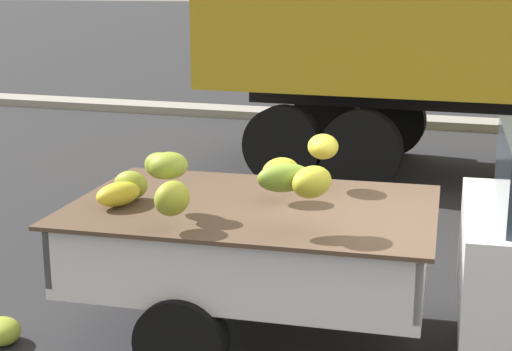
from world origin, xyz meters
TOP-DOWN VIEW (x-y plane):
  - curb_strip at (0.00, 9.99)m, footprint 80.00×0.80m
  - fallen_banana_bunch_near_tailgate at (-3.14, -0.59)m, footprint 0.43×0.42m

SIDE VIEW (x-z plane):
  - curb_strip at x=0.00m, z-range 0.00..0.16m
  - fallen_banana_bunch_near_tailgate at x=-3.14m, z-range 0.00..0.20m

